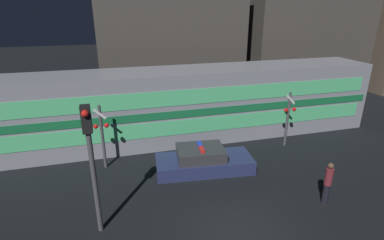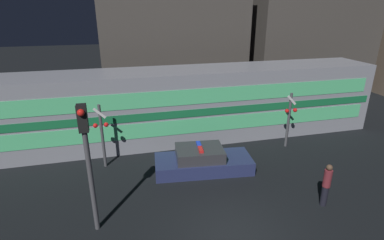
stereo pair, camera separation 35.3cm
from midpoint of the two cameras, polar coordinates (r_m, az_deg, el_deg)
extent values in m
plane|color=black|center=(11.39, 7.63, -20.88)|extent=(120.00, 120.00, 0.00)
cube|color=gray|center=(17.66, -2.51, 2.86)|extent=(23.54, 3.07, 4.20)
cube|color=#19723F|center=(16.24, -1.28, 1.24)|extent=(23.07, 0.03, 0.42)
cube|color=#59D88C|center=(16.51, -1.26, -1.23)|extent=(22.36, 0.02, 0.84)
cube|color=#59D88C|center=(15.95, -1.30, 4.37)|extent=(22.36, 0.02, 0.84)
cube|color=navy|center=(14.80, 1.64, -8.34)|extent=(4.84, 2.35, 0.66)
cube|color=#333338|center=(14.49, 0.94, -6.32)|extent=(2.40, 1.87, 0.55)
cube|color=red|center=(14.09, 1.15, -5.62)|extent=(0.26, 0.58, 0.12)
cube|color=blue|center=(14.59, 0.75, -4.66)|extent=(0.26, 0.58, 0.12)
cylinder|color=black|center=(13.54, 23.42, -12.77)|extent=(0.26, 0.26, 0.87)
cylinder|color=maroon|center=(13.14, 23.92, -9.83)|extent=(0.31, 0.31, 0.73)
sphere|color=brown|center=(12.91, 24.23, -7.98)|extent=(0.24, 0.24, 0.24)
cylinder|color=#4C4C51|center=(17.60, 17.16, 0.07)|extent=(0.14, 0.14, 3.16)
sphere|color=red|center=(17.15, 16.92, 1.81)|extent=(0.23, 0.23, 0.23)
sphere|color=red|center=(17.41, 18.31, 1.93)|extent=(0.23, 0.23, 0.23)
cube|color=white|center=(17.15, 17.74, 3.72)|extent=(0.58, 0.03, 0.58)
cylinder|color=#4C4C51|center=(15.13, -17.31, -3.19)|extent=(0.14, 0.14, 3.26)
sphere|color=red|center=(14.77, -18.54, -1.18)|extent=(0.23, 0.23, 0.23)
sphere|color=red|center=(14.74, -16.63, -1.00)|extent=(0.23, 0.23, 0.23)
cube|color=white|center=(14.60, -17.83, 1.11)|extent=(0.58, 0.03, 0.58)
cylinder|color=#4C4C51|center=(10.91, -18.89, -11.52)|extent=(0.17, 0.17, 3.82)
cube|color=black|center=(9.90, -20.46, 0.15)|extent=(0.30, 0.30, 0.90)
sphere|color=red|center=(9.64, -20.72, 1.15)|extent=(0.23, 0.23, 0.23)
cube|color=#47423D|center=(24.35, -4.62, 14.79)|extent=(10.95, 4.88, 10.00)
cube|color=#47423D|center=(28.98, 20.72, 15.04)|extent=(10.79, 4.15, 10.51)
camera|label=1|loc=(0.18, -90.64, -0.24)|focal=28.00mm
camera|label=2|loc=(0.18, 89.36, 0.24)|focal=28.00mm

